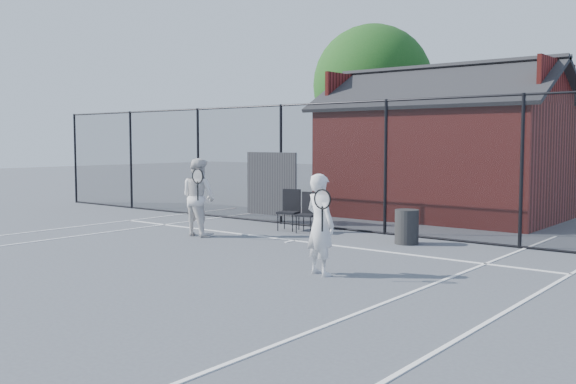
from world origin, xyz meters
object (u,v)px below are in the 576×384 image
Objects in this scene: clubhouse at (443,158)px; waste_bin at (407,227)px; player_back at (198,197)px; chair_left at (288,211)px; chair_right at (307,213)px; player_front at (320,224)px.

clubhouse reaches higher than waste_bin.
player_back reaches higher than chair_left.
player_back is 2.44× the size of waste_bin.
chair_right is at bearing -101.53° from clubhouse.
chair_left is at bearing 60.77° from player_back.
player_back is 4.56m from waste_bin.
waste_bin is (-0.40, 3.54, -0.44)m from player_front.
clubhouse is 5.23m from chair_left.
chair_right is (-2.92, 3.54, -0.34)m from player_front.
chair_right is 2.53m from waste_bin.
player_front reaches higher than chair_left.
clubhouse reaches higher than chair_left.
clubhouse is at bearing 102.83° from player_front.
player_front is 1.75× the size of chair_right.
player_front is at bearing -60.03° from chair_right.
chair_right is (1.63, 1.82, -0.40)m from player_back.
player_back is 1.89× the size of chair_right.
chair_right is at bearing 48.16° from player_back.
chair_left is 1.04× the size of chair_right.
chair_right is 1.29× the size of waste_bin.
waste_bin is at bearing 96.37° from player_front.
waste_bin is (4.15, 1.82, -0.51)m from player_back.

